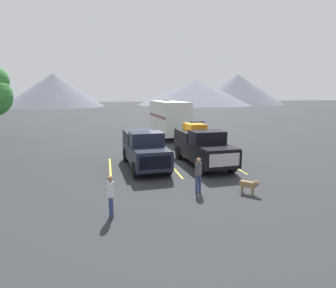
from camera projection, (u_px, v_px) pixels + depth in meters
name	position (u px, v px, depth m)	size (l,w,h in m)	color
ground_plane	(170.00, 165.00, 18.00)	(240.00, 240.00, 0.00)	#2D3033
pickup_truck_a	(144.00, 148.00, 17.23)	(2.39, 5.67, 2.25)	black
pickup_truck_b	(202.00, 145.00, 17.86)	(2.47, 5.88, 2.64)	black
lot_stripe_a	(110.00, 169.00, 16.96)	(0.12, 5.50, 0.01)	gold
lot_stripe_b	(171.00, 166.00, 17.73)	(0.12, 5.50, 0.01)	gold
lot_stripe_c	(227.00, 163.00, 18.49)	(0.12, 5.50, 0.01)	gold
camper_trailer_a	(169.00, 117.00, 28.16)	(2.84, 8.12, 3.90)	silver
person_a	(198.00, 173.00, 12.89)	(0.35, 0.24, 1.62)	navy
person_b	(111.00, 194.00, 10.28)	(0.24, 0.34, 1.59)	navy
dog	(250.00, 184.00, 12.74)	(0.73, 0.74, 0.69)	olive
mountain_ridge	(136.00, 91.00, 97.43)	(132.91, 42.05, 11.12)	slate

